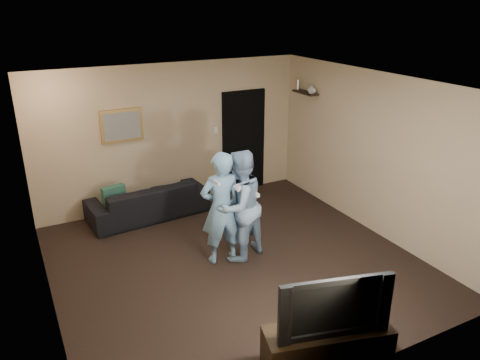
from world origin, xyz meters
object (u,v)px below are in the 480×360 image
tv_console (327,348)px  wii_player_right (239,206)px  wii_player_left (221,208)px  television (331,302)px  sofa (148,200)px

tv_console → wii_player_right: (0.24, 2.43, 0.58)m
tv_console → wii_player_right: bearing=99.4°
wii_player_left → television: bearing=-89.1°
television → wii_player_left: 2.46m
sofa → wii_player_left: bearing=100.1°
tv_console → wii_player_right: wii_player_right is taller
sofa → tv_console: (0.55, -4.41, -0.05)m
tv_console → television: television is taller
sofa → television: television is taller
television → wii_player_right: 2.45m
sofa → tv_console: sofa is taller
wii_player_left → sofa: bearing=104.8°
sofa → wii_player_left: 2.08m
television → sofa: bearing=112.1°
sofa → tv_console: 4.45m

